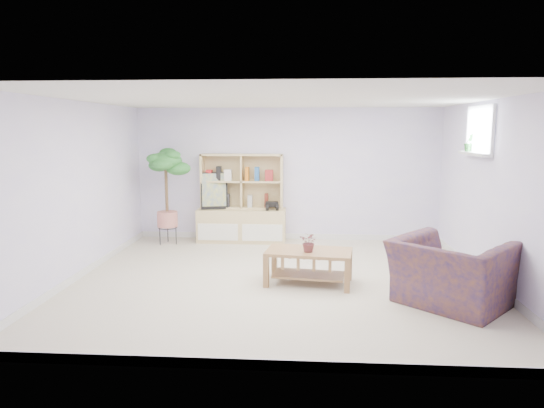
# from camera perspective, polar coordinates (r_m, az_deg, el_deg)

# --- Properties ---
(floor) EXTENTS (5.50, 5.00, 0.01)m
(floor) POSITION_cam_1_polar(r_m,az_deg,el_deg) (6.64, 0.94, -8.91)
(floor) COLOR #C2B298
(floor) RESTS_ON ground
(ceiling) EXTENTS (5.50, 5.00, 0.01)m
(ceiling) POSITION_cam_1_polar(r_m,az_deg,el_deg) (6.33, 1.00, 12.25)
(ceiling) COLOR white
(ceiling) RESTS_ON walls
(walls) EXTENTS (5.51, 5.01, 2.40)m
(walls) POSITION_cam_1_polar(r_m,az_deg,el_deg) (6.38, 0.97, 1.42)
(walls) COLOR #D7CDFF
(walls) RESTS_ON floor
(baseboard) EXTENTS (5.50, 5.00, 0.10)m
(baseboard) POSITION_cam_1_polar(r_m,az_deg,el_deg) (6.62, 0.94, -8.50)
(baseboard) COLOR silver
(baseboard) RESTS_ON floor
(window) EXTENTS (0.10, 0.98, 0.68)m
(window) POSITION_cam_1_polar(r_m,az_deg,el_deg) (7.32, 23.32, 7.94)
(window) COLOR #D1E6FD
(window) RESTS_ON walls
(window_sill) EXTENTS (0.14, 1.00, 0.04)m
(window_sill) POSITION_cam_1_polar(r_m,az_deg,el_deg) (7.31, 22.72, 5.47)
(window_sill) COLOR silver
(window_sill) RESTS_ON walls
(storage_unit) EXTENTS (1.58, 0.53, 1.58)m
(storage_unit) POSITION_cam_1_polar(r_m,az_deg,el_deg) (8.72, -3.61, 0.68)
(storage_unit) COLOR #D4B574
(storage_unit) RESTS_ON floor
(poster) EXTENTS (0.49, 0.21, 0.66)m
(poster) POSITION_cam_1_polar(r_m,az_deg,el_deg) (8.75, -6.81, 1.55)
(poster) COLOR yellow
(poster) RESTS_ON storage_unit
(toy_truck) EXTENTS (0.35, 0.26, 0.17)m
(toy_truck) POSITION_cam_1_polar(r_m,az_deg,el_deg) (8.62, -0.01, -0.15)
(toy_truck) COLOR black
(toy_truck) RESTS_ON storage_unit
(coffee_table) EXTENTS (1.18, 0.75, 0.45)m
(coffee_table) POSITION_cam_1_polar(r_m,az_deg,el_deg) (6.44, 4.35, -7.40)
(coffee_table) COLOR olive
(coffee_table) RESTS_ON floor
(table_plant) EXTENTS (0.31, 0.29, 0.26)m
(table_plant) POSITION_cam_1_polar(r_m,az_deg,el_deg) (6.26, 4.41, -4.49)
(table_plant) COLOR #16481D
(table_plant) RESTS_ON coffee_table
(floor_tree) EXTENTS (0.75, 0.75, 1.70)m
(floor_tree) POSITION_cam_1_polar(r_m,az_deg,el_deg) (8.69, -12.29, 0.86)
(floor_tree) COLOR #28712D
(floor_tree) RESTS_ON floor
(armchair) EXTENTS (1.57, 1.56, 0.88)m
(armchair) POSITION_cam_1_polar(r_m,az_deg,el_deg) (5.96, 20.28, -7.13)
(armchair) COLOR #1C1A53
(armchair) RESTS_ON floor
(sill_plant) EXTENTS (0.15, 0.13, 0.25)m
(sill_plant) POSITION_cam_1_polar(r_m,az_deg,el_deg) (7.55, 22.18, 6.70)
(sill_plant) COLOR #28712D
(sill_plant) RESTS_ON window_sill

